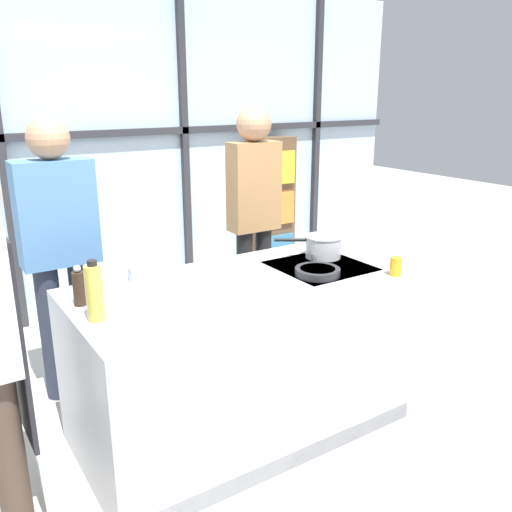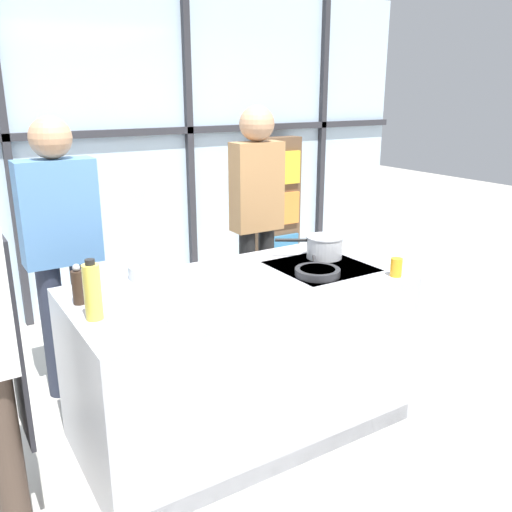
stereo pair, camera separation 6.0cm
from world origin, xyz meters
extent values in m
plane|color=#ADA89E|center=(0.00, 0.00, 0.00)|extent=(18.00, 18.00, 0.00)
cube|color=silver|center=(0.00, 2.25, 1.40)|extent=(6.40, 0.04, 2.80)
cube|color=#2D2D33|center=(0.00, 2.20, 1.54)|extent=(6.40, 0.06, 0.06)
cube|color=#2D2D33|center=(-0.77, 2.20, 1.40)|extent=(0.06, 0.06, 2.80)
cube|color=#2D2D33|center=(0.77, 2.20, 1.40)|extent=(0.06, 0.06, 2.80)
cube|color=#2D2D33|center=(2.30, 2.20, 1.40)|extent=(0.06, 0.06, 2.80)
cube|color=brown|center=(1.65, 2.07, 0.72)|extent=(0.47, 0.16, 1.45)
cube|color=teal|center=(1.65, 1.97, 0.32)|extent=(0.40, 0.03, 0.32)
cube|color=orange|center=(1.65, 1.97, 0.75)|extent=(0.40, 0.03, 0.32)
cube|color=gold|center=(1.65, 1.97, 1.16)|extent=(0.40, 0.03, 0.32)
cube|color=#A8AAB2|center=(0.00, 0.00, 0.44)|extent=(1.79, 0.93, 0.89)
cube|color=black|center=(0.56, 0.00, 0.88)|extent=(0.52, 0.52, 0.01)
cube|color=black|center=(0.00, -0.45, 0.05)|extent=(1.76, 0.03, 0.10)
cylinder|color=#38383D|center=(0.43, -0.12, 0.89)|extent=(0.13, 0.13, 0.01)
cylinder|color=#38383D|center=(0.68, -0.12, 0.89)|extent=(0.13, 0.13, 0.01)
cylinder|color=#38383D|center=(0.43, 0.12, 0.89)|extent=(0.13, 0.13, 0.01)
cylinder|color=#38383D|center=(0.68, 0.12, 0.89)|extent=(0.13, 0.13, 0.01)
cylinder|color=#47382D|center=(-1.24, -0.04, 0.41)|extent=(0.12, 0.12, 0.82)
cylinder|color=#47382D|center=(-1.24, -0.20, 0.41)|extent=(0.12, 0.12, 0.82)
cube|color=black|center=(-1.15, -0.12, 0.90)|extent=(0.02, 0.31, 0.90)
cylinder|color=#232838|center=(-0.60, 0.94, 0.44)|extent=(0.14, 0.14, 0.87)
cylinder|color=#232838|center=(-0.80, 0.94, 0.44)|extent=(0.14, 0.14, 0.87)
cube|color=#4C7AAD|center=(-0.70, 0.94, 1.19)|extent=(0.45, 0.20, 0.63)
sphere|color=tan|center=(-0.70, 0.94, 1.62)|extent=(0.24, 0.24, 0.24)
cylinder|color=black|center=(0.78, 0.94, 0.45)|extent=(0.12, 0.12, 0.89)
cylinder|color=black|center=(0.62, 0.94, 0.45)|extent=(0.12, 0.12, 0.89)
cube|color=#A37547|center=(0.70, 0.94, 1.21)|extent=(0.38, 0.17, 0.64)
sphere|color=tan|center=(0.70, 0.94, 1.66)|extent=(0.25, 0.25, 0.25)
cylinder|color=#232326|center=(0.43, -0.12, 0.91)|extent=(0.25, 0.25, 0.04)
cylinder|color=#B26B2D|center=(0.43, -0.12, 0.93)|extent=(0.20, 0.20, 0.01)
cylinder|color=#232326|center=(0.56, 0.07, 0.92)|extent=(0.13, 0.18, 0.02)
cylinder|color=silver|center=(0.68, 0.12, 0.96)|extent=(0.22, 0.22, 0.14)
cylinder|color=silver|center=(0.68, 0.12, 1.02)|extent=(0.23, 0.23, 0.01)
cylinder|color=black|center=(0.51, 0.24, 1.00)|extent=(0.18, 0.12, 0.02)
cylinder|color=white|center=(-0.41, -0.30, 0.90)|extent=(0.25, 0.25, 0.01)
cylinder|color=silver|center=(-0.37, 0.34, 0.93)|extent=(0.23, 0.23, 0.07)
cylinder|color=#4C4C51|center=(-0.37, 0.34, 0.96)|extent=(0.19, 0.19, 0.01)
cylinder|color=#E0CC4C|center=(-0.80, -0.06, 1.02)|extent=(0.08, 0.08, 0.26)
cylinder|color=black|center=(-0.80, -0.06, 1.16)|extent=(0.04, 0.04, 0.02)
cylinder|color=#332319|center=(-0.81, 0.16, 0.97)|extent=(0.06, 0.06, 0.17)
sphere|color=#B2B2B7|center=(-0.81, 0.16, 1.07)|extent=(0.04, 0.04, 0.04)
cylinder|color=orange|center=(0.80, -0.36, 0.94)|extent=(0.06, 0.06, 0.10)
camera|label=1|loc=(-1.43, -2.33, 1.88)|focal=38.00mm
camera|label=2|loc=(-1.38, -2.37, 1.88)|focal=38.00mm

